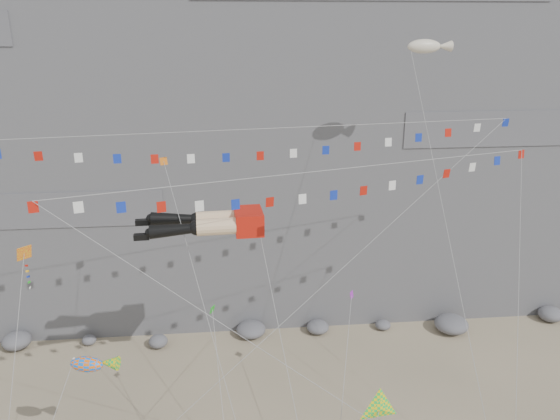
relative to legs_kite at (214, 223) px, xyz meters
name	(u,v)px	position (x,y,z in m)	size (l,w,h in m)	color
cliff	(240,38)	(2.55, 26.00, 10.21)	(80.00, 28.00, 50.00)	slate
talus_boulders	(251,330)	(2.55, 11.00, -14.19)	(60.00, 3.00, 1.20)	slate
legs_kite	(214,223)	(0.00, 0.00, 0.00)	(10.21, 15.79, 20.94)	#B8160B
flag_banner_upper	(242,130)	(1.91, 1.29, 5.44)	(35.73, 13.61, 26.13)	#B8160B
flag_banner_lower	(319,172)	(5.90, -3.09, 3.88)	(27.50, 10.16, 22.29)	#B8160B
harlequin_kite	(24,254)	(-10.62, -1.89, -0.81)	(1.82, 8.92, 16.11)	red
fish_windsock	(87,365)	(-7.10, -4.91, -6.25)	(5.67, 6.84, 11.12)	#FE660C
delta_kite	(380,409)	(8.70, -7.72, -8.18)	(5.34, 7.20, 10.24)	yellow
blimp_windsock	(424,48)	(14.52, 6.03, 9.98)	(3.63, 15.92, 29.12)	beige
small_kite_a	(166,170)	(-2.87, 2.02, 2.88)	(6.43, 14.03, 23.28)	orange
small_kite_b	(351,299)	(8.71, -0.24, -5.53)	(4.35, 13.30, 16.23)	purple
small_kite_c	(213,315)	(-0.18, -2.91, -4.70)	(1.79, 10.94, 14.66)	green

